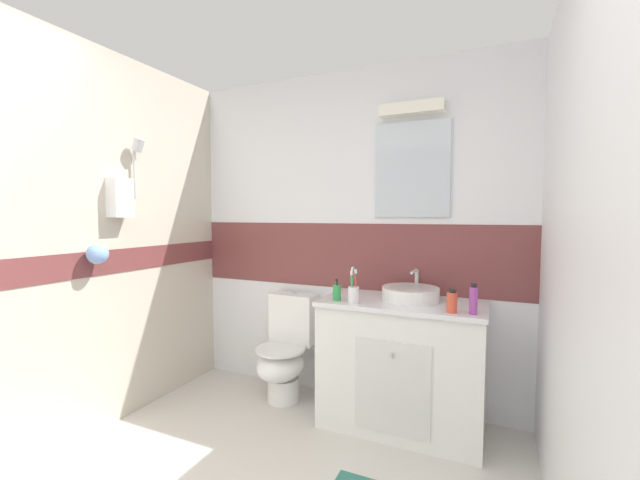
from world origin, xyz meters
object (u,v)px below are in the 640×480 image
object	(u,v)px
sink_basin	(410,293)
soap_dispenser	(337,292)
toilet	(286,351)
toothbrush_cup	(353,293)
deodorant_spray_can	(473,300)
lotion_bottle_short	(452,302)

from	to	relation	value
sink_basin	soap_dispenser	xyz separation A→B (m)	(-0.44, -0.21, 0.01)
toilet	toothbrush_cup	bearing A→B (deg)	-19.32
soap_dispenser	deodorant_spray_can	distance (m)	0.84
deodorant_spray_can	lotion_bottle_short	size ratio (longest dim) A/B	1.29
toilet	deodorant_spray_can	xyz separation A→B (m)	(1.34, -0.21, 0.56)
sink_basin	lotion_bottle_short	size ratio (longest dim) A/B	3.05
toothbrush_cup	soap_dispenser	bearing A→B (deg)	170.43
toilet	soap_dispenser	bearing A→B (deg)	-21.57
lotion_bottle_short	soap_dispenser	bearing A→B (deg)	178.25
sink_basin	lotion_bottle_short	bearing A→B (deg)	-39.36
sink_basin	lotion_bottle_short	distance (m)	0.37
toilet	deodorant_spray_can	distance (m)	1.47
soap_dispenser	deodorant_spray_can	bearing A→B (deg)	-1.10
lotion_bottle_short	toothbrush_cup	bearing A→B (deg)	179.87
toothbrush_cup	lotion_bottle_short	distance (m)	0.60
soap_dispenser	sink_basin	bearing A→B (deg)	25.56
toothbrush_cup	soap_dispenser	xyz separation A→B (m)	(-0.12, 0.02, -0.01)
sink_basin	toothbrush_cup	xyz separation A→B (m)	(-0.32, -0.23, 0.02)
soap_dispenser	lotion_bottle_short	distance (m)	0.73
sink_basin	toilet	bearing A→B (deg)	-179.18
toothbrush_cup	soap_dispenser	world-z (taller)	toothbrush_cup
sink_basin	deodorant_spray_can	bearing A→B (deg)	-29.63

